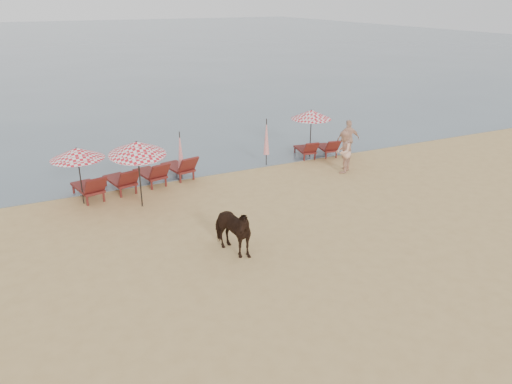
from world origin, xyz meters
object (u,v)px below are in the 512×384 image
umbrella_open_left_a (77,153)px  beachgoer_right_b (348,139)px  beachgoer_right_a (343,152)px  lounger_cluster_left (138,176)px  umbrella_closed_left (180,150)px  lounger_cluster_right (317,148)px  umbrella_open_left_b (137,148)px  cow (231,230)px  umbrella_closed_right (266,137)px  umbrella_open_right (311,114)px

umbrella_open_left_a → beachgoer_right_b: bearing=-15.2°
beachgoer_right_a → beachgoer_right_b: size_ratio=1.01×
lounger_cluster_left → umbrella_closed_left: (1.82, 0.25, 0.73)m
lounger_cluster_right → beachgoer_right_a: 2.31m
umbrella_open_left_a → umbrella_open_left_b: size_ratio=0.84×
lounger_cluster_left → umbrella_open_left_a: bearing=-175.6°
cow → beachgoer_right_b: (8.40, 6.06, 0.13)m
umbrella_open_left_b → cow: 4.99m
umbrella_open_left_a → umbrella_closed_right: 7.95m
umbrella_open_left_b → umbrella_open_left_a: bearing=153.9°
beachgoer_right_a → lounger_cluster_left: bearing=-52.7°
umbrella_closed_left → cow: size_ratio=1.13×
lounger_cluster_right → lounger_cluster_left: bearing=-167.8°
umbrella_open_left_a → cow: bearing=-76.7°
umbrella_closed_right → beachgoer_right_a: size_ratio=1.17×
lounger_cluster_left → umbrella_open_right: (8.09, 0.59, 1.49)m
lounger_cluster_left → umbrella_closed_right: (5.72, 0.36, 0.79)m
lounger_cluster_right → umbrella_closed_right: umbrella_closed_right is taller
umbrella_open_left_b → lounger_cluster_left: bearing=86.2°
lounger_cluster_right → umbrella_open_left_b: (-8.69, -2.20, 1.73)m
umbrella_open_right → umbrella_open_left_a: bearing=-166.5°
cow → beachgoer_right_b: beachgoer_right_b is taller
lounger_cluster_left → umbrella_closed_left: bearing=-4.4°
beachgoer_right_b → cow: bearing=52.0°
umbrella_closed_left → cow: umbrella_closed_left is taller
umbrella_closed_left → lounger_cluster_right: bearing=1.4°
lounger_cluster_left → lounger_cluster_right: 8.39m
umbrella_closed_left → beachgoer_right_a: 6.72m
umbrella_open_left_b → beachgoer_right_a: (8.51, -0.05, -1.26)m
umbrella_open_right → cow: size_ratio=1.25×
umbrella_open_right → cow: umbrella_open_right is taller
umbrella_open_left_b → umbrella_closed_right: umbrella_open_left_b is taller
lounger_cluster_right → beachgoer_right_b: beachgoer_right_b is taller
umbrella_open_left_b → cow: (1.48, -4.55, -1.40)m
lounger_cluster_right → cow: bearing=-127.5°
lounger_cluster_left → lounger_cluster_right: lounger_cluster_left is taller
umbrella_open_left_a → beachgoer_right_a: size_ratio=1.18×
umbrella_closed_left → umbrella_closed_right: size_ratio=0.96×
lounger_cluster_left → beachgoer_right_a: 8.41m
umbrella_open_left_b → beachgoer_right_a: umbrella_open_left_b is taller
umbrella_closed_right → beachgoer_right_a: (2.48, -2.20, -0.40)m
umbrella_open_left_a → beachgoer_right_b: (11.72, 0.35, -1.00)m
lounger_cluster_right → cow: (-7.21, -6.76, 0.33)m
lounger_cluster_left → umbrella_closed_left: 1.97m
umbrella_open_left_b → umbrella_open_right: size_ratio=1.13×
umbrella_open_left_a → umbrella_closed_right: size_ratio=1.00×
umbrella_open_right → umbrella_closed_right: bearing=-167.7°
umbrella_open_left_b → umbrella_open_right: 8.74m
umbrella_open_left_a → cow: 6.70m
umbrella_open_right → umbrella_closed_left: size_ratio=1.10×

